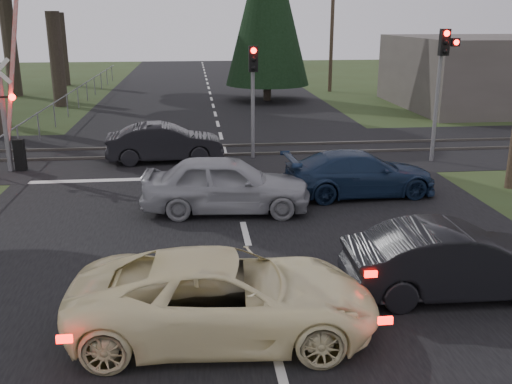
{
  "coord_description": "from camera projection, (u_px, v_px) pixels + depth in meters",
  "views": [
    {
      "loc": [
        -1.17,
        -10.01,
        5.1
      ],
      "look_at": [
        0.17,
        2.23,
        1.3
      ],
      "focal_mm": 40.0,
      "sensor_mm": 36.0,
      "label": 1
    }
  ],
  "objects": [
    {
      "name": "ground",
      "position": [
        260.0,
        289.0,
        11.14
      ],
      "size": [
        120.0,
        120.0,
        0.0
      ],
      "primitive_type": "plane",
      "color": "#2E3B1A",
      "rests_on": "ground"
    },
    {
      "name": "road",
      "position": [
        228.0,
        163.0,
        20.63
      ],
      "size": [
        14.0,
        100.0,
        0.01
      ],
      "primitive_type": "cube",
      "color": "black",
      "rests_on": "ground"
    },
    {
      "name": "rail_corridor",
      "position": [
        225.0,
        151.0,
        22.53
      ],
      "size": [
        120.0,
        8.0,
        0.01
      ],
      "primitive_type": "cube",
      "color": "black",
      "rests_on": "ground"
    },
    {
      "name": "stop_line",
      "position": [
        231.0,
        177.0,
        18.92
      ],
      "size": [
        13.0,
        0.35,
        0.0
      ],
      "primitive_type": "cube",
      "color": "silver",
      "rests_on": "ground"
    },
    {
      "name": "rail_near",
      "position": [
        226.0,
        155.0,
        21.76
      ],
      "size": [
        120.0,
        0.12,
        0.1
      ],
      "primitive_type": "cube",
      "color": "#59544C",
      "rests_on": "ground"
    },
    {
      "name": "rail_far",
      "position": [
        224.0,
        146.0,
        23.28
      ],
      "size": [
        120.0,
        0.12,
        0.1
      ],
      "primitive_type": "cube",
      "color": "#59544C",
      "rests_on": "ground"
    },
    {
      "name": "crossing_signal",
      "position": [
        10.0,
        111.0,
        19.07
      ],
      "size": [
        1.62,
        0.38,
        6.96
      ],
      "color": "slate",
      "rests_on": "ground"
    },
    {
      "name": "traffic_signal_right",
      "position": [
        442.0,
        70.0,
        19.95
      ],
      "size": [
        0.68,
        0.48,
        4.7
      ],
      "color": "slate",
      "rests_on": "ground"
    },
    {
      "name": "traffic_signal_center",
      "position": [
        253.0,
        83.0,
        20.56
      ],
      "size": [
        0.32,
        0.48,
        4.1
      ],
      "color": "slate",
      "rests_on": "ground"
    },
    {
      "name": "utility_pole_mid",
      "position": [
        332.0,
        22.0,
        39.13
      ],
      "size": [
        1.8,
        0.26,
        9.0
      ],
      "color": "#4C3D2D",
      "rests_on": "ground"
    },
    {
      "name": "utility_pole_far",
      "position": [
        279.0,
        20.0,
        62.87
      ],
      "size": [
        1.8,
        0.26,
        9.0
      ],
      "color": "#4C3D2D",
      "rests_on": "ground"
    },
    {
      "name": "conifer_tree",
      "position": [
        268.0,
        1.0,
        34.43
      ],
      "size": [
        5.2,
        5.2,
        11.0
      ],
      "color": "#473D33",
      "rests_on": "ground"
    },
    {
      "name": "fence_left",
      "position": [
        74.0,
        112.0,
        31.69
      ],
      "size": [
        0.1,
        36.0,
        1.2
      ],
      "primitive_type": null,
      "color": "slate",
      "rests_on": "ground"
    },
    {
      "name": "cream_coupe",
      "position": [
        225.0,
        296.0,
        9.36
      ],
      "size": [
        5.17,
        2.64,
        1.4
      ],
      "primitive_type": "imported",
      "rotation": [
        0.0,
        0.0,
        1.51
      ],
      "color": "#FFF1B6",
      "rests_on": "ground"
    },
    {
      "name": "dark_hatchback",
      "position": [
        456.0,
        261.0,
        10.74
      ],
      "size": [
        4.2,
        1.53,
        1.38
      ],
      "primitive_type": "imported",
      "rotation": [
        0.0,
        0.0,
        1.55
      ],
      "color": "black",
      "rests_on": "ground"
    },
    {
      "name": "silver_car",
      "position": [
        226.0,
        184.0,
        15.38
      ],
      "size": [
        4.66,
        2.2,
        1.54
      ],
      "primitive_type": "imported",
      "rotation": [
        0.0,
        0.0,
        1.49
      ],
      "color": "#95989D",
      "rests_on": "ground"
    },
    {
      "name": "blue_sedan",
      "position": [
        360.0,
        174.0,
        16.84
      ],
      "size": [
        4.63,
        2.13,
        1.31
      ],
      "primitive_type": "imported",
      "rotation": [
        0.0,
        0.0,
        1.64
      ],
      "color": "#162743",
      "rests_on": "ground"
    },
    {
      "name": "dark_car_far",
      "position": [
        165.0,
        143.0,
        20.78
      ],
      "size": [
        4.26,
        1.71,
        1.38
      ],
      "primitive_type": "imported",
      "rotation": [
        0.0,
        0.0,
        1.63
      ],
      "color": "black",
      "rests_on": "ground"
    }
  ]
}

